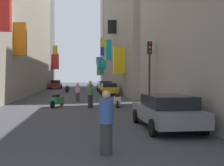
{
  "coord_description": "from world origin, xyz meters",
  "views": [
    {
      "loc": [
        0.34,
        -2.84,
        2.02
      ],
      "look_at": [
        4.62,
        34.31,
        1.23
      ],
      "focal_mm": 45.48,
      "sensor_mm": 36.0,
      "label": 1
    }
  ],
  "objects_px": {
    "pedestrian_near_left": "(90,94)",
    "traffic_light_near_corner": "(150,63)",
    "parked_car_yellow": "(109,89)",
    "parked_car_red": "(56,84)",
    "parked_car_white": "(105,86)",
    "scooter_black": "(67,89)",
    "scooter_green": "(57,100)",
    "scooter_white": "(117,100)",
    "parked_car_silver": "(103,85)",
    "pedestrian_near_right": "(78,92)",
    "parked_car_grey": "(167,110)",
    "pedestrian_crossing": "(106,123)"
  },
  "relations": [
    {
      "from": "parked_car_yellow",
      "to": "pedestrian_crossing",
      "type": "height_order",
      "value": "pedestrian_crossing"
    },
    {
      "from": "parked_car_silver",
      "to": "parked_car_yellow",
      "type": "relative_size",
      "value": 1.06
    },
    {
      "from": "parked_car_yellow",
      "to": "scooter_black",
      "type": "relative_size",
      "value": 2.22
    },
    {
      "from": "parked_car_red",
      "to": "scooter_white",
      "type": "xyz_separation_m",
      "value": [
        6.58,
        -30.44,
        -0.32
      ]
    },
    {
      "from": "parked_car_red",
      "to": "parked_car_grey",
      "type": "bearing_deg",
      "value": -79.12
    },
    {
      "from": "scooter_green",
      "to": "scooter_white",
      "type": "distance_m",
      "value": 4.03
    },
    {
      "from": "parked_car_red",
      "to": "pedestrian_crossing",
      "type": "bearing_deg",
      "value": -83.57
    },
    {
      "from": "parked_car_white",
      "to": "scooter_black",
      "type": "distance_m",
      "value": 5.11
    },
    {
      "from": "traffic_light_near_corner",
      "to": "parked_car_grey",
      "type": "bearing_deg",
      "value": -97.93
    },
    {
      "from": "scooter_black",
      "to": "parked_car_silver",
      "type": "bearing_deg",
      "value": 51.67
    },
    {
      "from": "pedestrian_crossing",
      "to": "parked_car_silver",
      "type": "bearing_deg",
      "value": 85.32
    },
    {
      "from": "pedestrian_crossing",
      "to": "parked_car_yellow",
      "type": "bearing_deg",
      "value": 83.93
    },
    {
      "from": "scooter_white",
      "to": "scooter_black",
      "type": "xyz_separation_m",
      "value": [
        -4.11,
        17.91,
        -0.0
      ]
    },
    {
      "from": "parked_car_white",
      "to": "traffic_light_near_corner",
      "type": "height_order",
      "value": "traffic_light_near_corner"
    },
    {
      "from": "parked_car_red",
      "to": "scooter_white",
      "type": "distance_m",
      "value": 31.14
    },
    {
      "from": "parked_car_grey",
      "to": "scooter_white",
      "type": "bearing_deg",
      "value": 95.92
    },
    {
      "from": "scooter_black",
      "to": "scooter_green",
      "type": "bearing_deg",
      "value": -89.68
    },
    {
      "from": "parked_car_grey",
      "to": "pedestrian_near_right",
      "type": "bearing_deg",
      "value": 105.6
    },
    {
      "from": "parked_car_silver",
      "to": "parked_car_yellow",
      "type": "xyz_separation_m",
      "value": [
        -0.38,
        -11.86,
        -0.03
      ]
    },
    {
      "from": "parked_car_white",
      "to": "parked_car_red",
      "type": "xyz_separation_m",
      "value": [
        -7.51,
        11.72,
        0.01
      ]
    },
    {
      "from": "parked_car_red",
      "to": "pedestrian_near_left",
      "type": "xyz_separation_m",
      "value": [
        4.75,
        -30.92,
        0.11
      ]
    },
    {
      "from": "parked_car_white",
      "to": "pedestrian_near_left",
      "type": "distance_m",
      "value": 19.4
    },
    {
      "from": "parked_car_yellow",
      "to": "traffic_light_near_corner",
      "type": "height_order",
      "value": "traffic_light_near_corner"
    },
    {
      "from": "parked_car_yellow",
      "to": "pedestrian_near_right",
      "type": "xyz_separation_m",
      "value": [
        -3.43,
        -8.26,
        0.04
      ]
    },
    {
      "from": "parked_car_silver",
      "to": "pedestrian_near_right",
      "type": "relative_size",
      "value": 2.7
    },
    {
      "from": "parked_car_white",
      "to": "scooter_green",
      "type": "relative_size",
      "value": 2.08
    },
    {
      "from": "parked_car_silver",
      "to": "parked_car_red",
      "type": "xyz_separation_m",
      "value": [
        -7.71,
        5.9,
        0.03
      ]
    },
    {
      "from": "parked_car_grey",
      "to": "parked_car_white",
      "type": "relative_size",
      "value": 1.12
    },
    {
      "from": "parked_car_red",
      "to": "scooter_black",
      "type": "bearing_deg",
      "value": -78.85
    },
    {
      "from": "pedestrian_near_left",
      "to": "traffic_light_near_corner",
      "type": "distance_m",
      "value": 4.36
    },
    {
      "from": "scooter_green",
      "to": "parked_car_red",
      "type": "bearing_deg",
      "value": 94.87
    },
    {
      "from": "scooter_white",
      "to": "pedestrian_near_right",
      "type": "height_order",
      "value": "pedestrian_near_right"
    },
    {
      "from": "parked_car_yellow",
      "to": "parked_car_red",
      "type": "bearing_deg",
      "value": 112.43
    },
    {
      "from": "scooter_green",
      "to": "pedestrian_near_right",
      "type": "distance_m",
      "value": 4.31
    },
    {
      "from": "parked_car_grey",
      "to": "scooter_black",
      "type": "relative_size",
      "value": 2.49
    },
    {
      "from": "parked_car_grey",
      "to": "scooter_green",
      "type": "height_order",
      "value": "parked_car_grey"
    },
    {
      "from": "parked_car_white",
      "to": "pedestrian_crossing",
      "type": "bearing_deg",
      "value": -95.2
    },
    {
      "from": "scooter_green",
      "to": "parked_car_yellow",
      "type": "bearing_deg",
      "value": 68.9
    },
    {
      "from": "traffic_light_near_corner",
      "to": "scooter_white",
      "type": "bearing_deg",
      "value": 129.15
    },
    {
      "from": "parked_car_white",
      "to": "parked_car_yellow",
      "type": "height_order",
      "value": "parked_car_white"
    },
    {
      "from": "parked_car_yellow",
      "to": "scooter_black",
      "type": "bearing_deg",
      "value": 132.9
    },
    {
      "from": "parked_car_grey",
      "to": "traffic_light_near_corner",
      "type": "height_order",
      "value": "traffic_light_near_corner"
    },
    {
      "from": "parked_car_yellow",
      "to": "scooter_white",
      "type": "distance_m",
      "value": 12.7
    },
    {
      "from": "parked_car_yellow",
      "to": "pedestrian_crossing",
      "type": "relative_size",
      "value": 2.35
    },
    {
      "from": "pedestrian_crossing",
      "to": "scooter_white",
      "type": "bearing_deg",
      "value": 81.03
    },
    {
      "from": "parked_car_yellow",
      "to": "parked_car_silver",
      "type": "bearing_deg",
      "value": 88.17
    },
    {
      "from": "parked_car_white",
      "to": "parked_car_red",
      "type": "height_order",
      "value": "parked_car_red"
    },
    {
      "from": "parked_car_silver",
      "to": "pedestrian_near_right",
      "type": "height_order",
      "value": "pedestrian_near_right"
    },
    {
      "from": "parked_car_yellow",
      "to": "parked_car_red",
      "type": "xyz_separation_m",
      "value": [
        -7.33,
        17.76,
        0.06
      ]
    },
    {
      "from": "pedestrian_near_right",
      "to": "traffic_light_near_corner",
      "type": "xyz_separation_m",
      "value": [
        4.4,
        -6.52,
        2.09
      ]
    }
  ]
}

